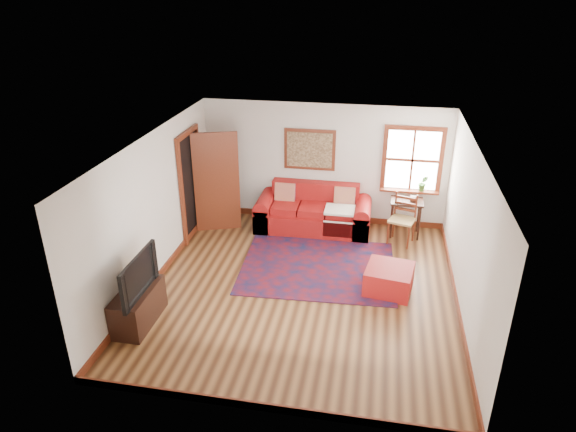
% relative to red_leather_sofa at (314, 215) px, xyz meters
% --- Properties ---
extents(ground, '(5.50, 5.50, 0.00)m').
position_rel_red_leather_sofa_xyz_m(ground, '(0.13, -2.30, -0.30)').
color(ground, '#432412').
rests_on(ground, ground).
extents(room_envelope, '(5.04, 5.54, 2.52)m').
position_rel_red_leather_sofa_xyz_m(room_envelope, '(0.13, -2.29, 1.35)').
color(room_envelope, silver).
rests_on(room_envelope, ground).
extents(window, '(1.18, 0.20, 1.38)m').
position_rel_red_leather_sofa_xyz_m(window, '(1.92, 0.40, 1.01)').
color(window, white).
rests_on(window, ground).
extents(doorway, '(0.89, 1.08, 2.14)m').
position_rel_red_leather_sofa_xyz_m(doorway, '(-2.07, -0.52, 0.77)').
color(doorway, black).
rests_on(doorway, ground).
extents(framed_artwork, '(1.05, 0.07, 0.85)m').
position_rel_red_leather_sofa_xyz_m(framed_artwork, '(-0.17, 0.41, 1.25)').
color(framed_artwork, maroon).
rests_on(framed_artwork, ground).
extents(persian_rug, '(2.80, 2.29, 0.02)m').
position_rel_red_leather_sofa_xyz_m(persian_rug, '(0.30, -1.59, -0.29)').
color(persian_rug, '#5D0D15').
rests_on(persian_rug, ground).
extents(red_leather_sofa, '(2.32, 0.96, 0.91)m').
position_rel_red_leather_sofa_xyz_m(red_leather_sofa, '(0.00, 0.00, 0.00)').
color(red_leather_sofa, maroon).
rests_on(red_leather_sofa, ground).
extents(red_ottoman, '(0.85, 0.85, 0.42)m').
position_rel_red_leather_sofa_xyz_m(red_ottoman, '(1.55, -2.10, -0.09)').
color(red_ottoman, maroon).
rests_on(red_ottoman, ground).
extents(side_table, '(0.63, 0.47, 0.75)m').
position_rel_red_leather_sofa_xyz_m(side_table, '(1.84, 0.02, 0.33)').
color(side_table, black).
rests_on(side_table, ground).
extents(ladder_back_chair, '(0.56, 0.55, 0.98)m').
position_rel_red_leather_sofa_xyz_m(ladder_back_chair, '(1.78, -0.29, 0.23)').
color(ladder_back_chair, tan).
rests_on(ladder_back_chair, ground).
extents(media_cabinet, '(0.46, 1.02, 0.56)m').
position_rel_red_leather_sofa_xyz_m(media_cabinet, '(-2.12, -3.67, -0.02)').
color(media_cabinet, black).
rests_on(media_cabinet, ground).
extents(television, '(0.14, 1.08, 0.62)m').
position_rel_red_leather_sofa_xyz_m(television, '(-2.10, -3.74, 0.57)').
color(television, black).
rests_on(television, media_cabinet).
extents(candle_hurricane, '(0.12, 0.12, 0.18)m').
position_rel_red_leather_sofa_xyz_m(candle_hurricane, '(-2.07, -3.29, 0.34)').
color(candle_hurricane, silver).
rests_on(candle_hurricane, media_cabinet).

